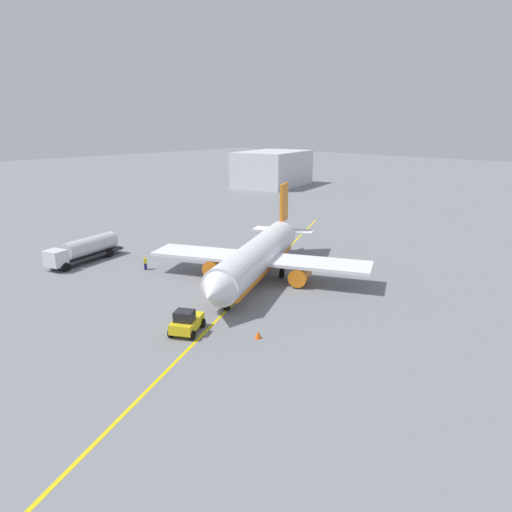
{
  "coord_description": "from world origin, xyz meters",
  "views": [
    {
      "loc": [
        38.33,
        35.51,
        18.03
      ],
      "look_at": [
        0.0,
        0.0,
        3.0
      ],
      "focal_mm": 33.08,
      "sensor_mm": 36.0,
      "label": 1
    }
  ],
  "objects_px": {
    "fuel_tanker": "(84,249)",
    "airplane": "(257,257)",
    "refueling_worker": "(145,263)",
    "pushback_tug": "(186,322)",
    "safety_cone_nose": "(258,335)"
  },
  "relations": [
    {
      "from": "fuel_tanker",
      "to": "refueling_worker",
      "type": "height_order",
      "value": "fuel_tanker"
    },
    {
      "from": "airplane",
      "to": "refueling_worker",
      "type": "xyz_separation_m",
      "value": [
        6.71,
        -12.92,
        -1.92
      ]
    },
    {
      "from": "fuel_tanker",
      "to": "pushback_tug",
      "type": "distance_m",
      "value": 27.38
    },
    {
      "from": "refueling_worker",
      "to": "airplane",
      "type": "bearing_deg",
      "value": 117.45
    },
    {
      "from": "refueling_worker",
      "to": "safety_cone_nose",
      "type": "relative_size",
      "value": 2.57
    },
    {
      "from": "fuel_tanker",
      "to": "pushback_tug",
      "type": "height_order",
      "value": "fuel_tanker"
    },
    {
      "from": "airplane",
      "to": "refueling_worker",
      "type": "distance_m",
      "value": 14.68
    },
    {
      "from": "pushback_tug",
      "to": "refueling_worker",
      "type": "height_order",
      "value": "pushback_tug"
    },
    {
      "from": "airplane",
      "to": "fuel_tanker",
      "type": "xyz_separation_m",
      "value": [
        10.15,
        -21.71,
        -1.01
      ]
    },
    {
      "from": "safety_cone_nose",
      "to": "fuel_tanker",
      "type": "bearing_deg",
      "value": -92.29
    },
    {
      "from": "refueling_worker",
      "to": "pushback_tug",
      "type": "bearing_deg",
      "value": 65.75
    },
    {
      "from": "fuel_tanker",
      "to": "pushback_tug",
      "type": "xyz_separation_m",
      "value": [
        4.74,
        26.96,
        -0.73
      ]
    },
    {
      "from": "fuel_tanker",
      "to": "airplane",
      "type": "bearing_deg",
      "value": 115.06
    },
    {
      "from": "airplane",
      "to": "refueling_worker",
      "type": "relative_size",
      "value": 16.46
    },
    {
      "from": "pushback_tug",
      "to": "safety_cone_nose",
      "type": "height_order",
      "value": "pushback_tug"
    }
  ]
}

